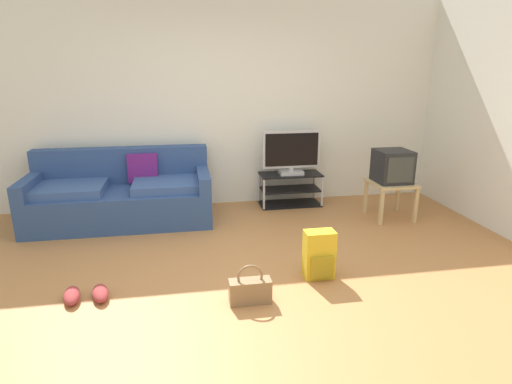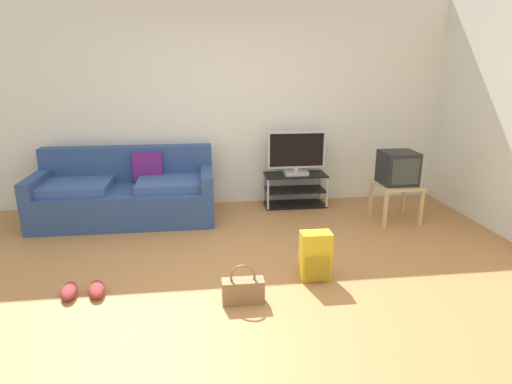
% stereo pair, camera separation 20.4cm
% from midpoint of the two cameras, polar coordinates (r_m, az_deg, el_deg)
% --- Properties ---
extents(ground_plane, '(9.00, 9.80, 0.02)m').
position_cam_midpoint_polar(ground_plane, '(3.73, -2.99, -12.88)').
color(ground_plane, '#B27542').
extents(wall_back, '(9.00, 0.10, 2.70)m').
position_cam_midpoint_polar(wall_back, '(5.71, -6.28, 11.72)').
color(wall_back, silver).
rests_on(wall_back, ground_plane).
extents(couch, '(2.12, 0.92, 0.85)m').
position_cam_midpoint_polar(couch, '(5.41, -18.69, -0.50)').
color(couch, navy).
rests_on(couch, ground_plane).
extents(tv_stand, '(0.83, 0.39, 0.44)m').
position_cam_midpoint_polar(tv_stand, '(5.76, 3.61, 0.37)').
color(tv_stand, black).
rests_on(tv_stand, ground_plane).
extents(flat_tv, '(0.77, 0.22, 0.58)m').
position_cam_midpoint_polar(flat_tv, '(5.62, 3.76, 5.27)').
color(flat_tv, '#B2B2B7').
rests_on(flat_tv, tv_stand).
extents(side_table, '(0.50, 0.50, 0.46)m').
position_cam_midpoint_polar(side_table, '(5.44, 16.74, 0.50)').
color(side_table, tan).
rests_on(side_table, ground_plane).
extents(crt_tv, '(0.40, 0.40, 0.39)m').
position_cam_midpoint_polar(crt_tv, '(5.38, 16.90, 3.34)').
color(crt_tv, '#232326').
rests_on(crt_tv, side_table).
extents(backpack, '(0.27, 0.23, 0.44)m').
position_cam_midpoint_polar(backpack, '(3.83, 6.98, -8.43)').
color(backpack, gold).
rests_on(backpack, ground_plane).
extents(handbag, '(0.34, 0.13, 0.33)m').
position_cam_midpoint_polar(handbag, '(3.47, -2.49, -13.07)').
color(handbag, olive).
rests_on(handbag, ground_plane).
extents(sneakers_pair, '(0.41, 0.31, 0.09)m').
position_cam_midpoint_polar(sneakers_pair, '(3.83, -23.38, -12.56)').
color(sneakers_pair, '#993333').
rests_on(sneakers_pair, ground_plane).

